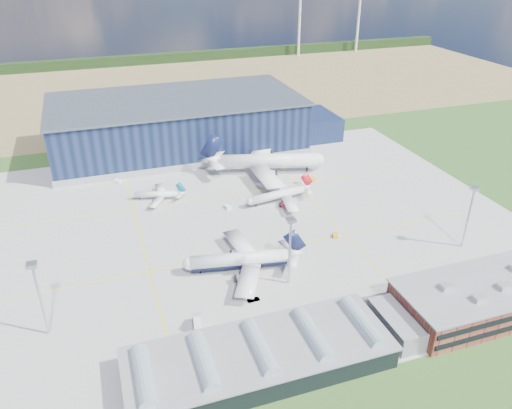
{
  "coord_description": "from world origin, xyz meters",
  "views": [
    {
      "loc": [
        -40.21,
        -145.58,
        94.04
      ],
      "look_at": [
        12.1,
        7.46,
        8.52
      ],
      "focal_mm": 35.0,
      "sensor_mm": 36.0,
      "label": 1
    }
  ],
  "objects_px": {
    "light_mast_west": "(37,288)",
    "car_b": "(254,299)",
    "ops_building": "(477,299)",
    "light_mast_east": "(470,207)",
    "airliner_red": "(278,191)",
    "car_a": "(404,296)",
    "gse_tug_b": "(335,236)",
    "airstair": "(198,324)",
    "gse_cart_a": "(228,207)",
    "airliner_navy": "(240,253)",
    "airliner_widebody": "(268,154)",
    "airliner_regional": "(156,191)",
    "gse_van_c": "(313,311)",
    "light_mast_center": "(290,241)",
    "hangar": "(183,126)",
    "gse_cart_b": "(118,181)",
    "gse_tug_c": "(312,179)"
  },
  "relations": [
    {
      "from": "airliner_red",
      "to": "car_a",
      "type": "distance_m",
      "value": 71.38
    },
    {
      "from": "gse_cart_b",
      "to": "gse_van_c",
      "type": "bearing_deg",
      "value": -116.63
    },
    {
      "from": "hangar",
      "to": "gse_tug_b",
      "type": "relative_size",
      "value": 53.7
    },
    {
      "from": "light_mast_west",
      "to": "airliner_regional",
      "type": "relative_size",
      "value": 1.0
    },
    {
      "from": "light_mast_east",
      "to": "gse_cart_b",
      "type": "bearing_deg",
      "value": 139.74
    },
    {
      "from": "gse_tug_b",
      "to": "light_mast_east",
      "type": "bearing_deg",
      "value": -6.89
    },
    {
      "from": "ops_building",
      "to": "light_mast_west",
      "type": "bearing_deg",
      "value": 165.38
    },
    {
      "from": "ops_building",
      "to": "light_mast_center",
      "type": "distance_m",
      "value": 55.13
    },
    {
      "from": "car_a",
      "to": "airliner_widebody",
      "type": "bearing_deg",
      "value": 26.21
    },
    {
      "from": "airliner_widebody",
      "to": "gse_cart_b",
      "type": "height_order",
      "value": "airliner_widebody"
    },
    {
      "from": "ops_building",
      "to": "gse_cart_a",
      "type": "xyz_separation_m",
      "value": [
        -49.38,
        83.21,
        -4.15
      ]
    },
    {
      "from": "light_mast_east",
      "to": "airstair",
      "type": "bearing_deg",
      "value": -173.47
    },
    {
      "from": "light_mast_east",
      "to": "car_a",
      "type": "distance_m",
      "value": 42.43
    },
    {
      "from": "ops_building",
      "to": "car_b",
      "type": "xyz_separation_m",
      "value": [
        -58.13,
        25.16,
        -4.17
      ]
    },
    {
      "from": "light_mast_center",
      "to": "airliner_regional",
      "type": "height_order",
      "value": "light_mast_center"
    },
    {
      "from": "hangar",
      "to": "light_mast_east",
      "type": "bearing_deg",
      "value": -59.95
    },
    {
      "from": "airliner_navy",
      "to": "airliner_regional",
      "type": "height_order",
      "value": "airliner_navy"
    },
    {
      "from": "airliner_regional",
      "to": "gse_van_c",
      "type": "height_order",
      "value": "airliner_regional"
    },
    {
      "from": "gse_cart_b",
      "to": "gse_van_c",
      "type": "distance_m",
      "value": 116.83
    },
    {
      "from": "light_mast_east",
      "to": "airliner_navy",
      "type": "relative_size",
      "value": 0.57
    },
    {
      "from": "ops_building",
      "to": "light_mast_west",
      "type": "relative_size",
      "value": 2.0
    },
    {
      "from": "hangar",
      "to": "gse_tug_c",
      "type": "height_order",
      "value": "hangar"
    },
    {
      "from": "airliner_navy",
      "to": "light_mast_west",
      "type": "bearing_deg",
      "value": 21.5
    },
    {
      "from": "hangar",
      "to": "light_mast_east",
      "type": "relative_size",
      "value": 6.3
    },
    {
      "from": "airliner_red",
      "to": "gse_cart_b",
      "type": "distance_m",
      "value": 72.16
    },
    {
      "from": "airliner_regional",
      "to": "ops_building",
      "type": "bearing_deg",
      "value": 143.29
    },
    {
      "from": "light_mast_east",
      "to": "car_a",
      "type": "relative_size",
      "value": 6.21
    },
    {
      "from": "car_b",
      "to": "light_mast_east",
      "type": "bearing_deg",
      "value": -88.6
    },
    {
      "from": "light_mast_east",
      "to": "airliner_red",
      "type": "height_order",
      "value": "light_mast_east"
    },
    {
      "from": "light_mast_east",
      "to": "airliner_regional",
      "type": "xyz_separation_m",
      "value": [
        -94.83,
        70.0,
        -11.68
      ]
    },
    {
      "from": "airstair",
      "to": "car_a",
      "type": "height_order",
      "value": "airstair"
    },
    {
      "from": "light_mast_west",
      "to": "airstair",
      "type": "relative_size",
      "value": 4.41
    },
    {
      "from": "light_mast_center",
      "to": "airliner_navy",
      "type": "height_order",
      "value": "light_mast_center"
    },
    {
      "from": "hangar",
      "to": "airliner_widebody",
      "type": "bearing_deg",
      "value": -56.26
    },
    {
      "from": "airstair",
      "to": "car_a",
      "type": "xyz_separation_m",
      "value": [
        60.87,
        -6.98,
        -1.04
      ]
    },
    {
      "from": "gse_tug_b",
      "to": "airstair",
      "type": "xyz_separation_m",
      "value": [
        -57.52,
        -30.88,
        1.08
      ]
    },
    {
      "from": "airliner_widebody",
      "to": "car_a",
      "type": "height_order",
      "value": "airliner_widebody"
    },
    {
      "from": "hangar",
      "to": "airstair",
      "type": "height_order",
      "value": "hangar"
    },
    {
      "from": "light_mast_west",
      "to": "car_b",
      "type": "xyz_separation_m",
      "value": [
        56.87,
        -4.85,
        -14.81
      ]
    },
    {
      "from": "airliner_red",
      "to": "gse_cart_b",
      "type": "xyz_separation_m",
      "value": [
        -59.89,
        40.0,
        -4.42
      ]
    },
    {
      "from": "airliner_red",
      "to": "car_a",
      "type": "relative_size",
      "value": 8.41
    },
    {
      "from": "gse_van_c",
      "to": "car_a",
      "type": "bearing_deg",
      "value": -99.21
    },
    {
      "from": "airliner_regional",
      "to": "car_a",
      "type": "xyz_separation_m",
      "value": [
        59.37,
        -88.0,
        -3.12
      ]
    },
    {
      "from": "ops_building",
      "to": "light_mast_east",
      "type": "distance_m",
      "value": 37.59
    },
    {
      "from": "gse_tug_c",
      "to": "airliner_regional",
      "type": "bearing_deg",
      "value": 171.94
    },
    {
      "from": "light_mast_west",
      "to": "light_mast_center",
      "type": "relative_size",
      "value": 1.0
    },
    {
      "from": "light_mast_west",
      "to": "car_b",
      "type": "height_order",
      "value": "light_mast_west"
    },
    {
      "from": "light_mast_east",
      "to": "airliner_red",
      "type": "distance_m",
      "value": 72.01
    },
    {
      "from": "ops_building",
      "to": "airliner_red",
      "type": "height_order",
      "value": "ops_building"
    },
    {
      "from": "airstair",
      "to": "car_a",
      "type": "relative_size",
      "value": 1.41
    }
  ]
}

